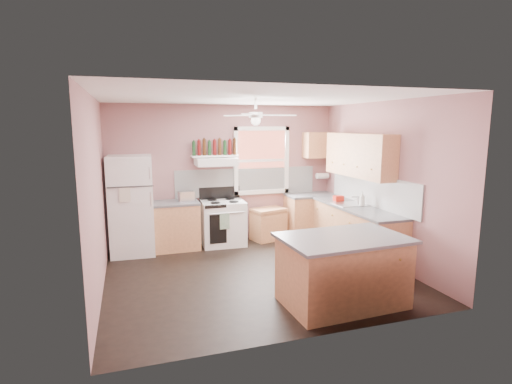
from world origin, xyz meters
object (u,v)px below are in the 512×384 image
object	(u,v)px
toaster	(186,196)
cart	(268,224)
island	(342,272)
refrigerator	(132,205)
stove	(223,223)

from	to	relation	value
toaster	cart	bearing A→B (deg)	-9.07
cart	island	size ratio (longest dim) A/B	0.43
refrigerator	stove	bearing A→B (deg)	3.77
refrigerator	island	world-z (taller)	refrigerator
toaster	stove	bearing A→B (deg)	-12.35
refrigerator	toaster	xyz separation A→B (m)	(0.98, 0.05, 0.10)
cart	island	distance (m)	3.09
toaster	cart	distance (m)	1.78
refrigerator	island	distance (m)	3.97
stove	island	world-z (taller)	same
refrigerator	toaster	bearing A→B (deg)	5.90
toaster	island	xyz separation A→B (m)	(1.57, -3.05, -0.56)
toaster	island	distance (m)	3.48
stove	island	bearing A→B (deg)	-71.35
cart	stove	bearing A→B (deg)	168.22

